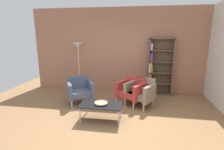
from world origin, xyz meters
TOP-DOWN VIEW (x-y plane):
  - ground_plane at (0.00, 0.00)m, footprint 8.32×8.32m
  - brick_back_panel at (0.00, 2.46)m, footprint 6.40×0.12m
  - bookshelf_tall at (1.23, 2.25)m, footprint 0.80×0.30m
  - coffee_table_low at (-0.25, 0.13)m, footprint 1.00×0.56m
  - decorative_bowl at (-0.25, 0.13)m, footprint 0.32×0.32m
  - armchair_by_bookshelf at (-1.11, 1.09)m, footprint 0.93×0.91m
  - armchair_near_window at (0.43, 1.27)m, footprint 0.94×0.92m
  - armchair_corner_red at (0.68, 1.19)m, footprint 0.93×0.91m
  - floor_lamp_torchiere at (-1.47, 2.08)m, footprint 0.32×0.32m

SIDE VIEW (x-z plane):
  - ground_plane at x=0.00m, z-range 0.00..0.00m
  - coffee_table_low at x=-0.25m, z-range 0.17..0.57m
  - armchair_by_bookshelf at x=-1.11m, z-range 0.02..0.80m
  - armchair_near_window at x=0.43m, z-range 0.02..0.80m
  - armchair_corner_red at x=0.68m, z-range 0.02..0.80m
  - decorative_bowl at x=-0.25m, z-range 0.41..0.46m
  - bookshelf_tall at x=1.23m, z-range -0.02..1.88m
  - floor_lamp_torchiere at x=-1.47m, z-range 0.58..2.32m
  - brick_back_panel at x=0.00m, z-range 0.00..2.90m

